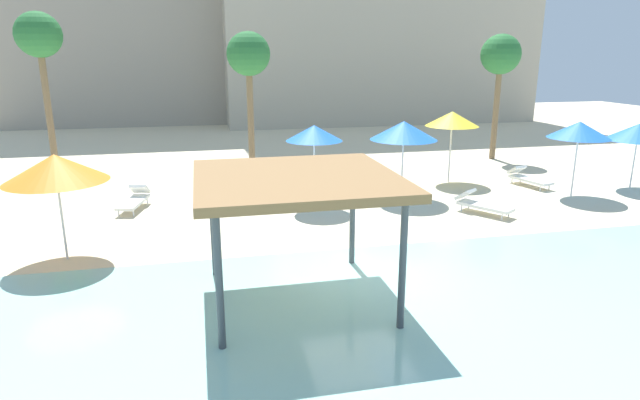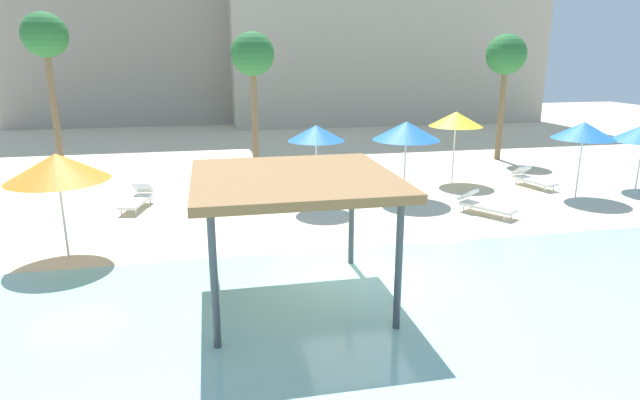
% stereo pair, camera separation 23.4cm
% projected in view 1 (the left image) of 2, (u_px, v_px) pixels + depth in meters
% --- Properties ---
extents(ground_plane, '(80.00, 80.00, 0.00)m').
position_uv_depth(ground_plane, '(359.00, 272.00, 12.95)').
color(ground_plane, beige).
extents(shade_pavilion, '(4.06, 4.06, 2.75)m').
position_uv_depth(shade_pavilion, '(297.00, 183.00, 10.80)').
color(shade_pavilion, '#42474C').
rests_on(shade_pavilion, ground).
extents(beach_umbrella_blue_0, '(2.18, 2.18, 2.76)m').
position_uv_depth(beach_umbrella_blue_0, '(579.00, 130.00, 19.18)').
color(beach_umbrella_blue_0, silver).
rests_on(beach_umbrella_blue_0, ground).
extents(beach_umbrella_blue_1, '(2.34, 2.34, 2.55)m').
position_uv_depth(beach_umbrella_blue_1, '(638.00, 132.00, 20.32)').
color(beach_umbrella_blue_1, silver).
rests_on(beach_umbrella_blue_1, ground).
extents(beach_umbrella_blue_3, '(2.39, 2.39, 2.81)m').
position_uv_depth(beach_umbrella_blue_3, '(404.00, 131.00, 18.85)').
color(beach_umbrella_blue_3, silver).
rests_on(beach_umbrella_blue_3, ground).
extents(beach_umbrella_yellow_4, '(2.13, 2.13, 2.88)m').
position_uv_depth(beach_umbrella_yellow_4, '(452.00, 119.00, 21.34)').
color(beach_umbrella_yellow_4, silver).
rests_on(beach_umbrella_yellow_4, ground).
extents(beach_umbrella_blue_6, '(1.91, 1.91, 2.82)m').
position_uv_depth(beach_umbrella_blue_6, '(314.00, 133.00, 17.77)').
color(beach_umbrella_blue_6, silver).
rests_on(beach_umbrella_blue_6, ground).
extents(beach_umbrella_orange_7, '(2.49, 2.49, 2.74)m').
position_uv_depth(beach_umbrella_orange_7, '(55.00, 168.00, 13.11)').
color(beach_umbrella_orange_7, silver).
rests_on(beach_umbrella_orange_7, ground).
extents(lounge_chair_2, '(1.01, 1.98, 0.74)m').
position_uv_depth(lounge_chair_2, '(135.00, 199.00, 18.13)').
color(lounge_chair_2, white).
rests_on(lounge_chair_2, ground).
extents(lounge_chair_4, '(1.53, 1.92, 0.74)m').
position_uv_depth(lounge_chair_4, '(481.00, 203.00, 17.62)').
color(lounge_chair_4, white).
rests_on(lounge_chair_4, ground).
extents(lounge_chair_5, '(0.64, 1.91, 0.74)m').
position_uv_depth(lounge_chair_5, '(353.00, 186.00, 19.97)').
color(lounge_chair_5, white).
rests_on(lounge_chair_5, ground).
extents(lounge_chair_6, '(1.05, 1.99, 0.74)m').
position_uv_depth(lounge_chair_6, '(527.00, 177.00, 21.30)').
color(lounge_chair_6, white).
rests_on(lounge_chair_6, ground).
extents(palm_tree_0, '(1.90, 1.90, 6.03)m').
position_uv_depth(palm_tree_0, '(501.00, 57.00, 25.55)').
color(palm_tree_0, brown).
rests_on(palm_tree_0, ground).
extents(palm_tree_1, '(1.90, 1.90, 6.83)m').
position_uv_depth(palm_tree_1, '(39.00, 39.00, 22.40)').
color(palm_tree_1, brown).
rests_on(palm_tree_1, ground).
extents(palm_tree_2, '(1.90, 1.90, 6.05)m').
position_uv_depth(palm_tree_2, '(249.00, 57.00, 23.17)').
color(palm_tree_2, brown).
rests_on(palm_tree_2, ground).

